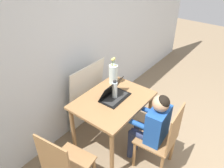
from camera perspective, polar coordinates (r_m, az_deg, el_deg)
The scene contains 9 objects.
wall_back at distance 2.79m, azimuth -9.76°, elevation 10.36°, with size 6.40×0.05×2.50m.
dining_table at distance 2.67m, azimuth 0.22°, elevation -5.94°, with size 0.92×0.70×0.74m.
chair_occupied at distance 2.58m, azimuth 12.89°, elevation -13.76°, with size 0.43×0.43×0.91m.
chair_spare at distance 2.34m, azimuth -12.19°, elevation -20.14°, with size 0.45×0.45×0.91m.
person_seated at distance 2.48m, azimuth 10.79°, elevation -9.96°, with size 0.35×0.44×1.03m.
laptop at distance 2.60m, azimuth 0.41°, elevation -2.59°, with size 0.38×0.24×0.21m.
flower_vase at distance 2.83m, azimuth 0.34°, elevation 2.74°, with size 0.12×0.12×0.37m.
water_bottle at distance 2.56m, azimuth 0.68°, elevation -1.53°, with size 0.07×0.07×0.24m.
cardboard_panel at distance 3.08m, azimuth -6.67°, elevation -3.12°, with size 0.63×0.16×1.00m.
Camera 1 is at (-1.72, 0.30, 2.31)m, focal length 35.00 mm.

